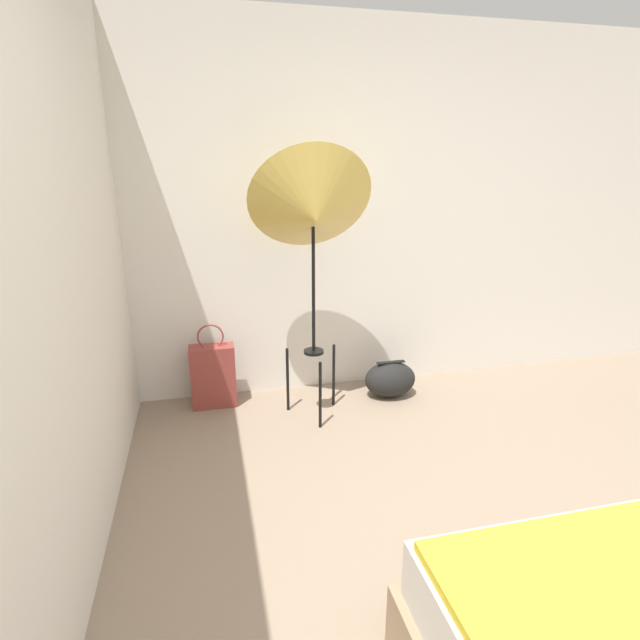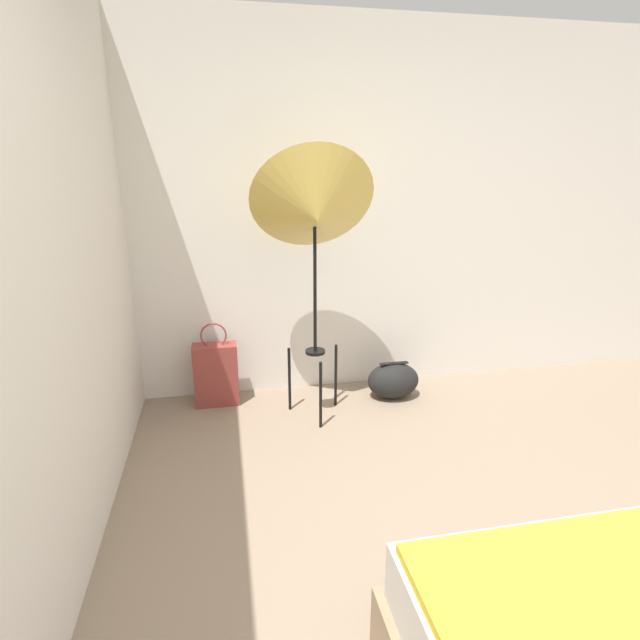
% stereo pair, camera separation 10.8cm
% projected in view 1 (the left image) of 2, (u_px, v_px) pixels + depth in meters
% --- Properties ---
extents(wall_back, '(8.00, 0.05, 2.60)m').
position_uv_depth(wall_back, '(364.00, 215.00, 3.61)').
color(wall_back, silver).
rests_on(wall_back, ground_plane).
extents(wall_side_left, '(0.05, 8.00, 2.60)m').
position_uv_depth(wall_side_left, '(55.00, 264.00, 1.88)').
color(wall_side_left, silver).
rests_on(wall_side_left, ground_plane).
extents(photo_umbrella, '(0.79, 0.62, 1.78)m').
position_uv_depth(photo_umbrella, '(313.00, 211.00, 3.04)').
color(photo_umbrella, black).
rests_on(photo_umbrella, ground_plane).
extents(tote_bag, '(0.31, 0.14, 0.61)m').
position_uv_depth(tote_bag, '(213.00, 375.00, 3.51)').
color(tote_bag, brown).
rests_on(tote_bag, ground_plane).
extents(duffel_bag, '(0.38, 0.26, 0.27)m').
position_uv_depth(duffel_bag, '(390.00, 379.00, 3.68)').
color(duffel_bag, black).
rests_on(duffel_bag, ground_plane).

